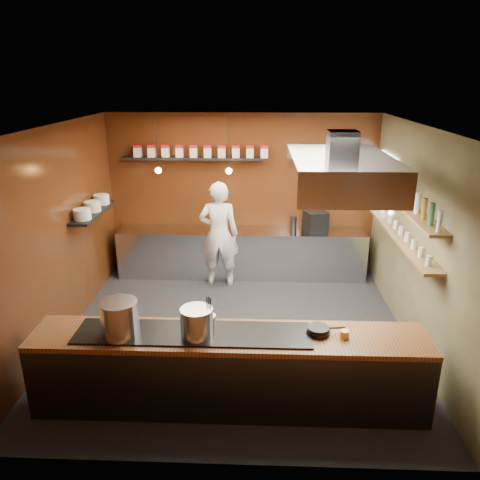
{
  "coord_description": "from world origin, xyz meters",
  "views": [
    {
      "loc": [
        0.3,
        -6.1,
        3.61
      ],
      "look_at": [
        0.04,
        0.4,
        1.33
      ],
      "focal_mm": 35.0,
      "sensor_mm": 36.0,
      "label": 1
    }
  ],
  "objects_px": {
    "stockpot_small": "(197,323)",
    "espresso_machine": "(316,221)",
    "chef": "(219,234)",
    "extractor_hood": "(340,172)",
    "stockpot_large": "(120,318)"
  },
  "relations": [
    {
      "from": "stockpot_small",
      "to": "espresso_machine",
      "type": "height_order",
      "value": "same"
    },
    {
      "from": "extractor_hood",
      "to": "chef",
      "type": "xyz_separation_m",
      "value": [
        -1.69,
        2.14,
        -1.55
      ]
    },
    {
      "from": "espresso_machine",
      "to": "chef",
      "type": "distance_m",
      "value": 1.81
    },
    {
      "from": "stockpot_small",
      "to": "stockpot_large",
      "type": "bearing_deg",
      "value": -179.89
    },
    {
      "from": "chef",
      "to": "extractor_hood",
      "type": "bearing_deg",
      "value": 127.53
    },
    {
      "from": "chef",
      "to": "espresso_machine",
      "type": "bearing_deg",
      "value": -166.77
    },
    {
      "from": "extractor_hood",
      "to": "stockpot_small",
      "type": "xyz_separation_m",
      "value": [
        -1.64,
        -1.28,
        -1.4
      ]
    },
    {
      "from": "extractor_hood",
      "to": "chef",
      "type": "relative_size",
      "value": 1.05
    },
    {
      "from": "espresso_machine",
      "to": "stockpot_small",
      "type": "bearing_deg",
      "value": -133.26
    },
    {
      "from": "stockpot_small",
      "to": "chef",
      "type": "height_order",
      "value": "chef"
    },
    {
      "from": "extractor_hood",
      "to": "chef",
      "type": "height_order",
      "value": "extractor_hood"
    },
    {
      "from": "stockpot_large",
      "to": "chef",
      "type": "relative_size",
      "value": 0.21
    },
    {
      "from": "stockpot_small",
      "to": "espresso_machine",
      "type": "relative_size",
      "value": 0.95
    },
    {
      "from": "extractor_hood",
      "to": "stockpot_small",
      "type": "height_order",
      "value": "extractor_hood"
    },
    {
      "from": "stockpot_large",
      "to": "espresso_machine",
      "type": "bearing_deg",
      "value": 56.63
    }
  ]
}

